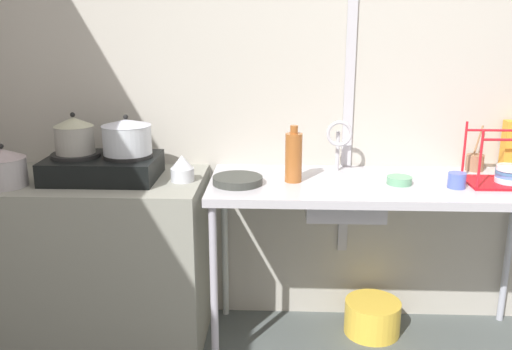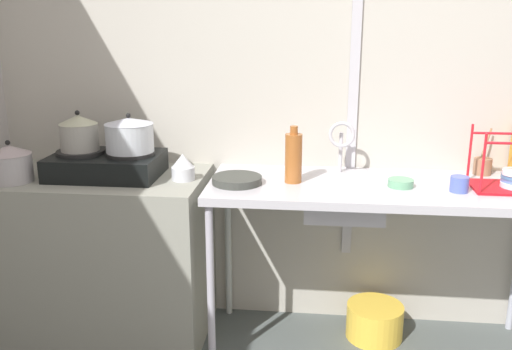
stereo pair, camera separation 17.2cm
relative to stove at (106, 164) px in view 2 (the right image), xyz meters
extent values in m
cube|color=#B3AEA2|center=(1.32, 0.35, 0.37)|extent=(4.79, 0.10, 2.63)
cube|color=#B6B3BB|center=(1.22, 0.29, 0.51)|extent=(0.05, 0.01, 2.10)
cube|color=gray|center=(-0.05, 0.00, -0.50)|extent=(1.08, 0.61, 0.88)
cube|color=#B6B3BB|center=(1.34, 0.00, -0.08)|extent=(1.64, 0.61, 0.04)
cylinder|color=#B1ACBB|center=(0.57, -0.26, -0.52)|extent=(0.04, 0.04, 0.84)
cylinder|color=#B3B9B6|center=(0.57, 0.26, -0.52)|extent=(0.04, 0.04, 0.84)
cube|color=black|center=(0.00, 0.00, -0.01)|extent=(0.54, 0.36, 0.11)
cylinder|color=black|center=(-0.13, 0.00, 0.06)|extent=(0.24, 0.24, 0.02)
cylinder|color=black|center=(0.13, 0.00, 0.06)|extent=(0.24, 0.24, 0.02)
cylinder|color=gray|center=(-0.13, 0.00, 0.14)|extent=(0.19, 0.19, 0.13)
cone|color=#9E9E84|center=(-0.13, 0.00, 0.22)|extent=(0.19, 0.19, 0.04)
sphere|color=black|center=(-0.13, 0.00, 0.26)|extent=(0.02, 0.02, 0.02)
cylinder|color=silver|center=(0.13, 0.00, 0.14)|extent=(0.23, 0.23, 0.14)
cone|color=silver|center=(0.13, 0.00, 0.22)|extent=(0.24, 0.24, 0.03)
sphere|color=black|center=(0.13, 0.00, 0.25)|extent=(0.02, 0.02, 0.02)
cylinder|color=#9D999B|center=(-0.42, -0.14, 0.01)|extent=(0.20, 0.20, 0.14)
cone|color=#9C8D90|center=(-0.42, -0.14, 0.10)|extent=(0.21, 0.21, 0.04)
sphere|color=black|center=(-0.42, -0.14, 0.13)|extent=(0.02, 0.02, 0.02)
cylinder|color=silver|center=(0.40, -0.02, -0.03)|extent=(0.11, 0.11, 0.06)
cone|color=silver|center=(0.40, -0.02, 0.04)|extent=(0.11, 0.11, 0.06)
cube|color=#B6B3BB|center=(1.18, -0.01, -0.13)|extent=(0.37, 0.38, 0.14)
cylinder|color=#B6B3BB|center=(1.16, 0.20, 0.04)|extent=(0.02, 0.02, 0.21)
torus|color=#B6B3BB|center=(1.16, 0.15, 0.15)|extent=(0.13, 0.02, 0.13)
cylinder|color=#343632|center=(0.67, -0.06, -0.04)|extent=(0.24, 0.24, 0.04)
cylinder|color=red|center=(1.77, -0.12, 0.08)|extent=(0.01, 0.01, 0.28)
cylinder|color=red|center=(1.77, 0.10, 0.08)|extent=(0.01, 0.01, 0.28)
cylinder|color=#4D60B7|center=(1.69, -0.08, -0.03)|extent=(0.08, 0.08, 0.07)
cylinder|color=#639E78|center=(1.44, -0.03, -0.04)|extent=(0.12, 0.12, 0.04)
cylinder|color=#9D5625|center=(0.93, -0.01, 0.06)|extent=(0.08, 0.08, 0.24)
cylinder|color=#9D5625|center=(0.93, -0.01, 0.19)|extent=(0.04, 0.04, 0.04)
cylinder|color=#906447|center=(1.88, 0.24, -0.02)|extent=(0.09, 0.09, 0.08)
cylinder|color=olive|center=(1.88, 0.24, 0.07)|extent=(0.07, 0.05, 0.21)
cylinder|color=yellow|center=(1.38, 0.10, -0.85)|extent=(0.30, 0.30, 0.18)
camera|label=1|loc=(0.86, -2.59, 0.69)|focal=38.84mm
camera|label=2|loc=(1.03, -2.58, 0.69)|focal=38.84mm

